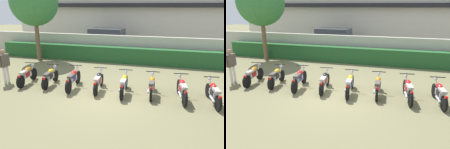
# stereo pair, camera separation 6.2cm
# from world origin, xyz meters

# --- Properties ---
(ground) EXTENTS (60.00, 60.00, 0.00)m
(ground) POSITION_xyz_m (0.00, 0.00, 0.00)
(ground) COLOR olive
(building) EXTENTS (25.46, 6.50, 6.99)m
(building) POSITION_xyz_m (0.00, 14.88, 3.50)
(building) COLOR beige
(building) RESTS_ON ground
(compound_wall) EXTENTS (24.19, 0.30, 1.71)m
(compound_wall) POSITION_xyz_m (0.00, 6.71, 0.85)
(compound_wall) COLOR #BCB7A8
(compound_wall) RESTS_ON ground
(hedge_row) EXTENTS (19.35, 0.70, 1.03)m
(hedge_row) POSITION_xyz_m (0.00, 6.01, 0.52)
(hedge_row) COLOR #235628
(hedge_row) RESTS_ON ground
(parked_car) EXTENTS (4.55, 2.18, 1.89)m
(parked_car) POSITION_xyz_m (-2.61, 9.30, 0.94)
(parked_car) COLOR silver
(parked_car) RESTS_ON ground
(tree_near_inspector) EXTENTS (3.12, 3.12, 5.45)m
(tree_near_inspector) POSITION_xyz_m (-6.50, 5.23, 3.87)
(tree_near_inspector) COLOR brown
(tree_near_inspector) RESTS_ON ground
(motorcycle_in_row_0) EXTENTS (0.60, 1.84, 0.96)m
(motorcycle_in_row_0) POSITION_xyz_m (-4.19, 0.66, 0.45)
(motorcycle_in_row_0) COLOR black
(motorcycle_in_row_0) RESTS_ON ground
(motorcycle_in_row_1) EXTENTS (0.60, 1.77, 0.94)m
(motorcycle_in_row_1) POSITION_xyz_m (-2.99, 0.76, 0.44)
(motorcycle_in_row_1) COLOR black
(motorcycle_in_row_1) RESTS_ON ground
(motorcycle_in_row_2) EXTENTS (0.60, 1.98, 0.98)m
(motorcycle_in_row_2) POSITION_xyz_m (-1.76, 0.70, 0.46)
(motorcycle_in_row_2) COLOR black
(motorcycle_in_row_2) RESTS_ON ground
(motorcycle_in_row_3) EXTENTS (0.60, 1.86, 0.94)m
(motorcycle_in_row_3) POSITION_xyz_m (-0.55, 0.76, 0.44)
(motorcycle_in_row_3) COLOR black
(motorcycle_in_row_3) RESTS_ON ground
(motorcycle_in_row_4) EXTENTS (0.60, 1.94, 0.96)m
(motorcycle_in_row_4) POSITION_xyz_m (0.64, 0.66, 0.45)
(motorcycle_in_row_4) COLOR black
(motorcycle_in_row_4) RESTS_ON ground
(motorcycle_in_row_5) EXTENTS (0.60, 1.79, 0.94)m
(motorcycle_in_row_5) POSITION_xyz_m (1.81, 0.83, 0.44)
(motorcycle_in_row_5) COLOR black
(motorcycle_in_row_5) RESTS_ON ground
(motorcycle_in_row_6) EXTENTS (0.60, 1.93, 0.97)m
(motorcycle_in_row_6) POSITION_xyz_m (3.03, 0.68, 0.46)
(motorcycle_in_row_6) COLOR black
(motorcycle_in_row_6) RESTS_ON ground
(motorcycle_in_row_7) EXTENTS (0.60, 1.89, 0.95)m
(motorcycle_in_row_7) POSITION_xyz_m (4.20, 0.64, 0.44)
(motorcycle_in_row_7) COLOR black
(motorcycle_in_row_7) RESTS_ON ground
(inspector_person) EXTENTS (0.23, 0.68, 1.70)m
(inspector_person) POSITION_xyz_m (-5.24, 0.48, 1.01)
(inspector_person) COLOR silver
(inspector_person) RESTS_ON ground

